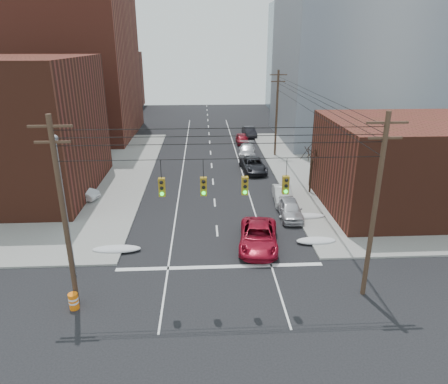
{
  "coord_description": "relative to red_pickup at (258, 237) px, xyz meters",
  "views": [
    {
      "loc": [
        -0.97,
        -16.93,
        14.33
      ],
      "look_at": [
        0.61,
        12.88,
        3.0
      ],
      "focal_mm": 32.0,
      "sensor_mm": 36.0,
      "label": 1
    }
  ],
  "objects": [
    {
      "name": "building_brick_tall",
      "position": [
        -26.97,
        38.79,
        14.17
      ],
      "size": [
        24.0,
        20.0,
        30.0
      ],
      "primitive_type": "cube",
      "color": "brown",
      "rests_on": "ground"
    },
    {
      "name": "red_pickup",
      "position": [
        0.0,
        0.0,
        0.0
      ],
      "size": [
        3.52,
        6.27,
        1.65
      ],
      "primitive_type": "imported",
      "rotation": [
        0.0,
        0.0,
        -0.14
      ],
      "color": "maroon",
      "rests_on": "ground"
    },
    {
      "name": "construction_barrel",
      "position": [
        -11.47,
        -6.75,
        -0.32
      ],
      "size": [
        0.62,
        0.62,
        0.98
      ],
      "rotation": [
        0.0,
        0.0,
        0.12
      ],
      "color": "orange",
      "rests_on": "ground"
    },
    {
      "name": "building_storefront",
      "position": [
        15.03,
        6.79,
        3.17
      ],
      "size": [
        16.0,
        12.0,
        8.0
      ],
      "primitive_type": "cube",
      "color": "#502418",
      "rests_on": "ground"
    },
    {
      "name": "utility_pole_right",
      "position": [
        5.53,
        -6.21,
        4.96
      ],
      "size": [
        2.2,
        0.28,
        11.0
      ],
      "color": "#473323",
      "rests_on": "ground"
    },
    {
      "name": "snow_east_far",
      "position": [
        4.43,
        4.79,
        -0.62
      ],
      "size": [
        4.0,
        1.08,
        0.42
      ],
      "primitive_type": "ellipsoid",
      "color": "silver",
      "rests_on": "ground"
    },
    {
      "name": "bare_tree",
      "position": [
        6.62,
        10.79,
        1.49
      ],
      "size": [
        2.09,
        2.2,
        4.93
      ],
      "color": "black",
      "rests_on": "ground"
    },
    {
      "name": "parked_car_e",
      "position": [
        1.83,
        31.72,
        -0.09
      ],
      "size": [
        1.76,
        4.35,
        1.48
      ],
      "primitive_type": "imported",
      "rotation": [
        0.0,
        0.0,
        -0.0
      ],
      "color": "maroon",
      "rests_on": "ground"
    },
    {
      "name": "snow_nw",
      "position": [
        -10.37,
        -0.21,
        -0.62
      ],
      "size": [
        3.5,
        1.08,
        0.42
      ],
      "primitive_type": "ellipsoid",
      "color": "silver",
      "rests_on": "ground"
    },
    {
      "name": "lot_car_a",
      "position": [
        -16.05,
        10.09,
        0.01
      ],
      "size": [
        4.41,
        2.71,
        1.37
      ],
      "primitive_type": "imported",
      "rotation": [
        0.0,
        0.0,
        1.24
      ],
      "color": "silver",
      "rests_on": "sidewalk_nw"
    },
    {
      "name": "traffic_signals",
      "position": [
        -2.87,
        -6.24,
        6.34
      ],
      "size": [
        17.0,
        0.42,
        2.02
      ],
      "color": "black",
      "rests_on": "ground"
    },
    {
      "name": "ground",
      "position": [
        -2.97,
        -9.21,
        -0.83
      ],
      "size": [
        160.0,
        160.0,
        0.0
      ],
      "primitive_type": "plane",
      "color": "black",
      "rests_on": "ground"
    },
    {
      "name": "lot_car_b",
      "position": [
        -18.94,
        21.41,
        -0.03
      ],
      "size": [
        5.05,
        3.42,
        1.29
      ],
      "primitive_type": "imported",
      "rotation": [
        0.0,
        0.0,
        1.87
      ],
      "color": "#A5A6AA",
      "rests_on": "sidewalk_nw"
    },
    {
      "name": "parked_car_b",
      "position": [
        3.43,
        8.52,
        -0.09
      ],
      "size": [
        1.87,
        4.58,
        1.48
      ],
      "primitive_type": "imported",
      "rotation": [
        0.0,
        0.0,
        -0.07
      ],
      "color": "silver",
      "rests_on": "ground"
    },
    {
      "name": "snow_ne",
      "position": [
        4.43,
        0.29,
        -0.62
      ],
      "size": [
        3.0,
        1.08,
        0.42
      ],
      "primitive_type": "ellipsoid",
      "color": "silver",
      "rests_on": "ground"
    },
    {
      "name": "street_light",
      "position": [
        -12.47,
        -3.21,
        4.71
      ],
      "size": [
        0.44,
        0.44,
        9.32
      ],
      "color": "gray",
      "rests_on": "ground"
    },
    {
      "name": "building_brick_far",
      "position": [
        -28.97,
        64.79,
        5.17
      ],
      "size": [
        22.0,
        18.0,
        12.0
      ],
      "primitive_type": "cube",
      "color": "#502418",
      "rests_on": "ground"
    },
    {
      "name": "utility_pole_far",
      "position": [
        5.53,
        24.79,
        4.96
      ],
      "size": [
        2.2,
        0.28,
        11.0
      ],
      "color": "#473323",
      "rests_on": "ground"
    },
    {
      "name": "lot_car_c",
      "position": [
        -20.85,
        12.29,
        -0.04
      ],
      "size": [
        4.61,
        2.4,
        1.28
      ],
      "primitive_type": "imported",
      "rotation": [
        0.0,
        0.0,
        1.43
      ],
      "color": "black",
      "rests_on": "sidewalk_nw"
    },
    {
      "name": "sidewalk_ne",
      "position": [
        24.03,
        17.79,
        -0.75
      ],
      "size": [
        40.0,
        40.0,
        0.15
      ],
      "primitive_type": "cube",
      "color": "gray",
      "rests_on": "ground"
    },
    {
      "name": "parked_car_a",
      "position": [
        3.43,
        5.11,
        -0.05
      ],
      "size": [
        2.01,
        4.65,
        1.56
      ],
      "primitive_type": "imported",
      "rotation": [
        0.0,
        0.0,
        -0.04
      ],
      "color": "silver",
      "rests_on": "ground"
    },
    {
      "name": "parked_car_c",
      "position": [
        1.83,
        18.12,
        -0.05
      ],
      "size": [
        3.0,
        5.76,
        1.55
      ],
      "primitive_type": "imported",
      "rotation": [
        0.0,
        0.0,
        0.08
      ],
      "color": "black",
      "rests_on": "ground"
    },
    {
      "name": "building_glass",
      "position": [
        21.03,
        60.79,
        10.17
      ],
      "size": [
        20.0,
        18.0,
        22.0
      ],
      "primitive_type": "cube",
      "color": "gray",
      "rests_on": "ground"
    },
    {
      "name": "building_office",
      "position": [
        19.03,
        34.79,
        11.67
      ],
      "size": [
        22.0,
        20.0,
        25.0
      ],
      "primitive_type": "cube",
      "color": "gray",
      "rests_on": "ground"
    },
    {
      "name": "lot_car_d",
      "position": [
        -22.86,
        17.77,
        0.0
      ],
      "size": [
        4.29,
        2.75,
        1.36
      ],
      "primitive_type": "imported",
      "rotation": [
        0.0,
        0.0,
        1.88
      ],
      "color": "#AFAFB4",
      "rests_on": "sidewalk_nw"
    },
    {
      "name": "parked_car_d",
      "position": [
        1.83,
        24.93,
        -0.06
      ],
      "size": [
        2.69,
        5.48,
        1.53
      ],
      "primitive_type": "imported",
      "rotation": [
        0.0,
        0.0,
        -0.1
      ],
      "color": "#B9B9BE",
      "rests_on": "ground"
    },
    {
      "name": "utility_pole_left",
      "position": [
        -11.47,
        -6.21,
        4.96
      ],
      "size": [
        2.2,
        0.28,
        11.0
      ],
      "color": "#473323",
      "rests_on": "ground"
    },
    {
      "name": "parked_car_f",
      "position": [
        3.43,
        36.39,
        -0.06
      ],
      "size": [
        2.1,
        4.8,
        1.53
      ],
      "primitive_type": "imported",
      "rotation": [
        0.0,
        0.0,
        0.1
      ],
      "color": "black",
      "rests_on": "ground"
    }
  ]
}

